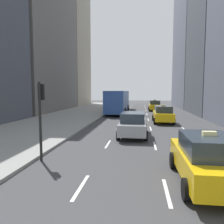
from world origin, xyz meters
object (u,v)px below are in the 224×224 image
object	(u,v)px
taxi_second	(163,114)
city_bus	(118,101)
taxi_fourth	(155,105)
sedan_black_near	(133,124)
taxi_third	(206,159)
traffic_light_pole	(41,108)

from	to	relation	value
taxi_second	city_bus	distance (m)	11.00
taxi_second	taxi_fourth	xyz separation A→B (m)	(0.00, 13.91, 0.00)
taxi_fourth	sedan_black_near	bearing A→B (deg)	-97.56
taxi_second	taxi_fourth	bearing A→B (deg)	90.00
sedan_black_near	taxi_third	bearing A→B (deg)	-70.08
taxi_third	sedan_black_near	distance (m)	8.22
taxi_fourth	sedan_black_near	xyz separation A→B (m)	(-2.80, -21.09, -0.01)
city_bus	traffic_light_pole	size ratio (longest dim) A/B	3.23
taxi_second	sedan_black_near	distance (m)	7.71
sedan_black_near	traffic_light_pole	size ratio (longest dim) A/B	1.28
taxi_third	taxi_fourth	distance (m)	28.82
taxi_second	traffic_light_pole	world-z (taller)	traffic_light_pole
taxi_third	sedan_black_near	xyz separation A→B (m)	(-2.80, 7.73, -0.01)
city_bus	traffic_light_pole	xyz separation A→B (m)	(-1.14, -22.63, 0.62)
sedan_black_near	taxi_second	bearing A→B (deg)	68.71
taxi_third	city_bus	world-z (taller)	city_bus
traffic_light_pole	taxi_fourth	bearing A→B (deg)	76.03
taxi_third	taxi_fourth	xyz separation A→B (m)	(0.00, 28.82, 0.00)
traffic_light_pole	sedan_black_near	bearing A→B (deg)	56.78
taxi_second	sedan_black_near	bearing A→B (deg)	-111.29
taxi_second	sedan_black_near	size ratio (longest dim) A/B	0.95
traffic_light_pole	taxi_second	bearing A→B (deg)	62.95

